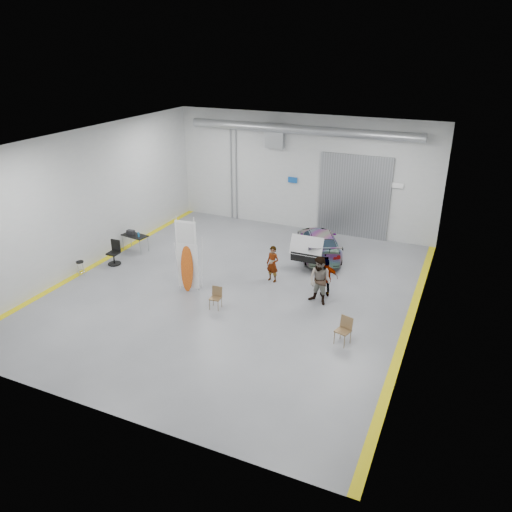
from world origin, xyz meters
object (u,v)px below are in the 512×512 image
at_px(person_a, 273,264).
at_px(shop_stool, 81,269).
at_px(folding_chair_near, 216,302).
at_px(folding_chair_far, 343,336).
at_px(sedan_car, 319,242).
at_px(person_b, 320,281).
at_px(surfboard_display, 186,261).
at_px(work_table, 134,235).
at_px(office_chair, 114,254).
at_px(person_c, 326,278).

height_order(person_a, shop_stool, person_a).
bearing_deg(folding_chair_near, folding_chair_far, -9.84).
distance_m(sedan_car, person_b, 4.79).
distance_m(surfboard_display, folding_chair_near, 2.20).
xyz_separation_m(sedan_car, work_table, (-8.25, -3.11, 0.17)).
relative_size(sedan_car, surfboard_display, 1.36).
relative_size(sedan_car, shop_stool, 6.44).
relative_size(folding_chair_far, office_chair, 0.86).
xyz_separation_m(surfboard_display, shop_stool, (-4.89, -0.70, -0.94)).
bearing_deg(person_a, sedan_car, 87.63).
height_order(person_b, folding_chair_near, person_b).
relative_size(shop_stool, work_table, 0.50).
bearing_deg(surfboard_display, folding_chair_far, -18.35).
xyz_separation_m(person_c, folding_chair_far, (1.50, -3.04, -0.49)).
distance_m(work_table, office_chair, 1.70).
distance_m(person_c, shop_stool, 10.45).
distance_m(sedan_car, person_c, 4.15).
xyz_separation_m(sedan_car, person_b, (1.44, -4.55, 0.34)).
xyz_separation_m(sedan_car, person_a, (-0.93, -3.48, 0.16)).
xyz_separation_m(person_b, office_chair, (-9.54, -0.22, -0.48)).
distance_m(person_a, office_chair, 7.29).
height_order(person_a, folding_chair_far, person_a).
bearing_deg(folding_chair_near, shop_stool, 173.19).
height_order(person_b, shop_stool, person_b).
height_order(sedan_car, folding_chair_near, sedan_car).
bearing_deg(person_a, person_b, -11.68).
xyz_separation_m(person_b, folding_chair_far, (1.56, -2.36, -0.67)).
bearing_deg(surfboard_display, person_c, 11.05).
xyz_separation_m(surfboard_display, folding_chair_far, (6.74, -1.24, -0.98)).
bearing_deg(shop_stool, person_a, 20.49).
bearing_deg(office_chair, shop_stool, -110.23).
distance_m(folding_chair_far, work_table, 11.88).
bearing_deg(sedan_car, person_c, 86.36).
bearing_deg(work_table, surfboard_display, -29.60).
distance_m(person_b, office_chair, 9.55).
height_order(person_b, work_table, person_b).
distance_m(person_b, person_c, 0.71).
distance_m(folding_chair_far, shop_stool, 11.65).
xyz_separation_m(folding_chair_far, work_table, (-11.25, 3.80, 0.50)).
bearing_deg(person_b, shop_stool, -155.36).
distance_m(shop_stool, office_chair, 1.69).
distance_m(folding_chair_near, work_table, 7.15).
distance_m(person_b, folding_chair_near, 4.02).
xyz_separation_m(person_c, office_chair, (-9.59, -0.91, -0.31)).
relative_size(person_b, surfboard_display, 0.61).
height_order(sedan_car, person_c, person_c).
xyz_separation_m(person_b, shop_stool, (-10.08, -1.81, -0.63)).
relative_size(person_c, work_table, 1.18).
bearing_deg(work_table, person_a, -2.94).
bearing_deg(work_table, shop_stool, -96.84).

